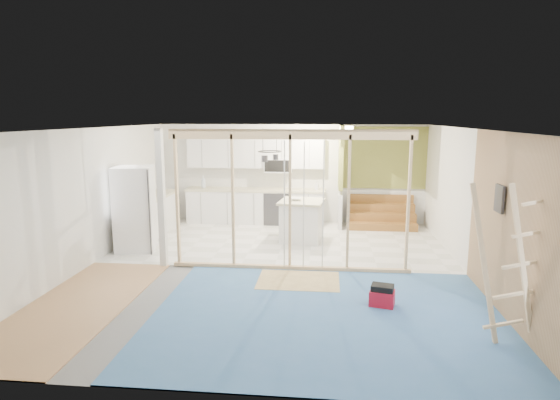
# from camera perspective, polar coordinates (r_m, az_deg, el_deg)

# --- Properties ---
(room) EXTENTS (7.01, 8.01, 2.61)m
(room) POSITION_cam_1_polar(r_m,az_deg,el_deg) (8.48, -0.79, -0.11)
(room) COLOR slate
(room) RESTS_ON ground
(floor_overlays) EXTENTS (7.00, 8.00, 0.03)m
(floor_overlays) POSITION_cam_1_polar(r_m,az_deg,el_deg) (8.86, -0.25, -8.28)
(floor_overlays) COLOR white
(floor_overlays) RESTS_ON room
(stud_frame) EXTENTS (4.66, 0.14, 2.60)m
(stud_frame) POSITION_cam_1_polar(r_m,az_deg,el_deg) (8.47, -2.43, 1.86)
(stud_frame) COLOR beige
(stud_frame) RESTS_ON room
(base_cabinets) EXTENTS (4.45, 2.24, 0.93)m
(base_cabinets) POSITION_cam_1_polar(r_m,az_deg,el_deg) (12.16, -6.52, -0.99)
(base_cabinets) COLOR white
(base_cabinets) RESTS_ON room
(upper_cabinets) EXTENTS (3.60, 0.41, 0.85)m
(upper_cabinets) POSITION_cam_1_polar(r_m,az_deg,el_deg) (12.28, -2.68, 5.55)
(upper_cabinets) COLOR white
(upper_cabinets) RESTS_ON room
(green_partition) EXTENTS (2.25, 1.51, 2.60)m
(green_partition) POSITION_cam_1_polar(r_m,az_deg,el_deg) (12.14, 10.84, 1.17)
(green_partition) COLOR olive
(green_partition) RESTS_ON room
(pot_rack) EXTENTS (0.52, 0.52, 0.72)m
(pot_rack) POSITION_cam_1_polar(r_m,az_deg,el_deg) (10.29, -1.30, 5.64)
(pot_rack) COLOR black
(pot_rack) RESTS_ON room
(sheathing_panel) EXTENTS (0.02, 4.00, 2.60)m
(sheathing_panel) POSITION_cam_1_polar(r_m,az_deg,el_deg) (6.95, 26.97, -3.57)
(sheathing_panel) COLOR tan
(sheathing_panel) RESTS_ON room
(electrical_panel) EXTENTS (0.04, 0.30, 0.40)m
(electrical_panel) POSITION_cam_1_polar(r_m,az_deg,el_deg) (7.42, 25.18, 0.15)
(electrical_panel) COLOR #3A3A3F
(electrical_panel) RESTS_ON room
(ceiling_light) EXTENTS (0.32, 0.32, 0.08)m
(ceiling_light) POSITION_cam_1_polar(r_m,az_deg,el_deg) (11.30, 8.11, 8.71)
(ceiling_light) COLOR #FFEABF
(ceiling_light) RESTS_ON room
(fridge) EXTENTS (0.91, 0.89, 1.79)m
(fridge) POSITION_cam_1_polar(r_m,az_deg,el_deg) (10.25, -17.25, -1.07)
(fridge) COLOR white
(fridge) RESTS_ON room
(island) EXTENTS (1.08, 1.08, 0.94)m
(island) POSITION_cam_1_polar(r_m,az_deg,el_deg) (10.61, 2.65, -2.59)
(island) COLOR white
(island) RESTS_ON room
(bowl) EXTENTS (0.26, 0.26, 0.06)m
(bowl) POSITION_cam_1_polar(r_m,az_deg,el_deg) (10.52, 1.97, 0.12)
(bowl) COLOR white
(bowl) RESTS_ON island
(soap_bottle_a) EXTENTS (0.16, 0.16, 0.33)m
(soap_bottle_a) POSITION_cam_1_polar(r_m,az_deg,el_deg) (12.56, -9.32, 2.20)
(soap_bottle_a) COLOR silver
(soap_bottle_a) RESTS_ON base_cabinets
(soap_bottle_b) EXTENTS (0.11, 0.11, 0.21)m
(soap_bottle_b) POSITION_cam_1_polar(r_m,az_deg,el_deg) (12.13, 4.49, 1.75)
(soap_bottle_b) COLOR silver
(soap_bottle_b) RESTS_ON base_cabinets
(toolbox) EXTENTS (0.41, 0.35, 0.34)m
(toolbox) POSITION_cam_1_polar(r_m,az_deg,el_deg) (7.30, 12.34, -11.39)
(toolbox) COLOR #B11023
(toolbox) RESTS_ON room
(ladder) EXTENTS (1.09, 0.07, 2.03)m
(ladder) POSITION_cam_1_polar(r_m,az_deg,el_deg) (6.35, 26.08, -7.18)
(ladder) COLOR #D7B584
(ladder) RESTS_ON room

